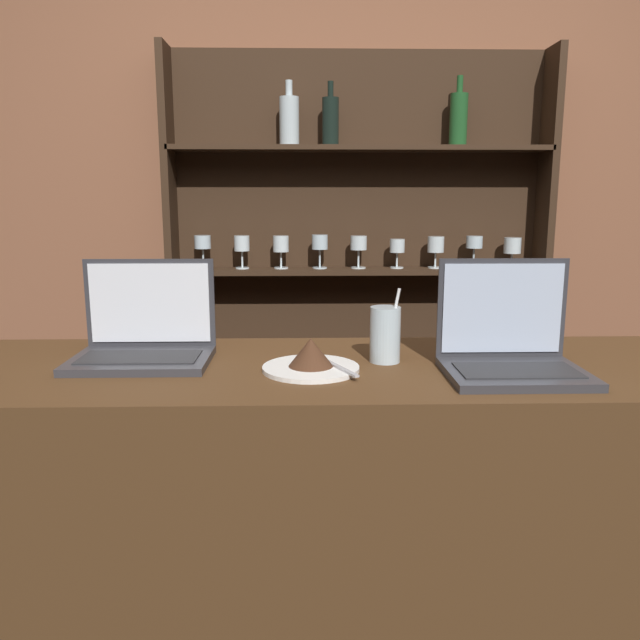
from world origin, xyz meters
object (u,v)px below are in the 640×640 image
Objects in this scene: cake_plate at (311,359)px; water_glass at (385,334)px; laptop_near at (145,339)px; laptop_far at (510,348)px.

water_glass is at bearing 22.73° from cake_plate.
laptop_far is (0.83, -0.13, 0.00)m from laptop_near.
laptop_far is at bearing -20.72° from water_glass.
laptop_near is 0.41m from cake_plate.
laptop_far is at bearing -8.94° from laptop_near.
laptop_far reaches higher than laptop_near.
water_glass is (-0.26, 0.10, 0.01)m from laptop_far.
laptop_far reaches higher than water_glass.
laptop_near is 1.07× the size of laptop_far.
laptop_near is at bearing 165.13° from cake_plate.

